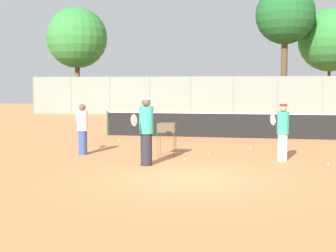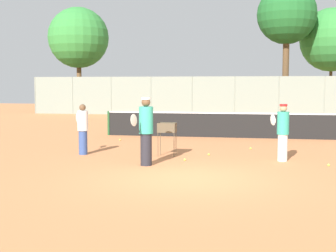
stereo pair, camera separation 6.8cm
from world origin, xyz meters
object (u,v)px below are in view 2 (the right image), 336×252
Objects in this scene: tennis_net at (218,124)px; player_red_cap at (146,130)px; player_yellow_shirt at (83,129)px; ball_cart at (167,130)px; player_white_outfit at (283,132)px.

player_red_cap is (-1.39, -7.30, 0.42)m from tennis_net.
player_yellow_shirt is 2.73m from ball_cart.
player_yellow_shirt is (-6.23, 0.13, -0.04)m from player_white_outfit.
ball_cart is at bearing 52.95° from player_white_outfit.
player_white_outfit is 1.60× the size of ball_cart.
tennis_net is 6.27m from player_white_outfit.
tennis_net is 6.87m from player_yellow_shirt.
player_white_outfit is at bearing -5.59° from ball_cart.
tennis_net is at bearing -169.09° from player_red_cap.
player_red_cap reaches higher than player_white_outfit.
player_red_cap reaches higher than ball_cart.
player_red_cap is (-3.76, -1.50, 0.11)m from player_white_outfit.
player_red_cap is at bearing -100.79° from tennis_net.
player_yellow_shirt is at bearing -175.39° from ball_cart.
player_yellow_shirt reaches higher than tennis_net.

